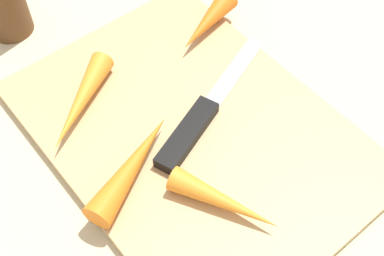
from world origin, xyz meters
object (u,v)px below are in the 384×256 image
Objects in this scene: carrot_short at (224,202)px; carrot_long at (80,102)px; carrot_longest at (133,165)px; cutting_board at (192,131)px; carrot_shortest at (207,23)px; knife at (194,125)px.

carrot_long reaches higher than carrot_short.
cutting_board is at bearing -18.76° from carrot_longest.
carrot_longest reaches higher than carrot_shortest.
knife is at bearing 94.81° from carrot_long.
knife reaches higher than cutting_board.
carrot_shortest is at bearing 147.97° from carrot_long.
knife is 0.12m from carrot_long.
knife is 0.14m from carrot_shortest.
knife is 1.85× the size of carrot_short.
cutting_board is 0.01m from knife.
carrot_long is at bearing 108.77° from knife.
carrot_shortest is at bearing 133.56° from cutting_board.
carrot_longest is (0.10, -0.18, 0.00)m from carrot_shortest.
cutting_board is 3.75× the size of carrot_shortest.
carrot_short is at bearing -86.04° from carrot_longest.
carrot_short reaches higher than knife.
cutting_board is 0.14m from carrot_shortest.
carrot_longest is (0.01, -0.08, 0.02)m from cutting_board.
knife is at bearing 134.33° from carrot_short.
carrot_shortest is 0.17m from carrot_long.
carrot_short is at bearing -21.63° from cutting_board.
carrot_short is 0.09m from carrot_longest.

